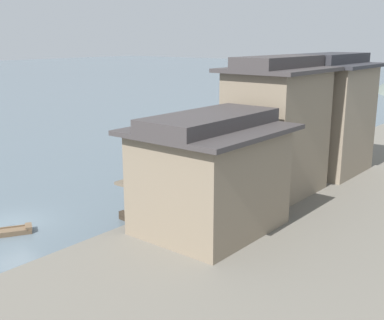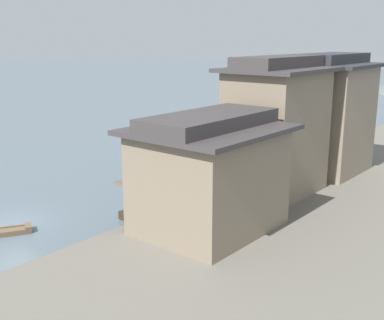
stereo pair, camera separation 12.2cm
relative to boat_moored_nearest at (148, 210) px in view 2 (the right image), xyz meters
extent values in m
plane|color=slate|center=(-4.90, -6.54, -0.18)|extent=(400.00, 400.00, 0.00)
cube|color=brown|center=(-3.18, -6.51, 0.12)|extent=(0.91, 0.73, 0.18)
cube|color=#33281E|center=(0.00, 0.00, -0.04)|extent=(1.32, 4.01, 0.28)
cube|color=#33281E|center=(0.17, 1.81, 0.22)|extent=(0.90, 0.44, 0.25)
cube|color=#33281E|center=(-0.17, -1.81, 0.22)|extent=(0.90, 0.44, 0.25)
cube|color=#33281E|center=(-0.44, 0.04, 0.14)|extent=(0.39, 3.43, 0.08)
cube|color=#33281E|center=(0.44, -0.04, 0.14)|extent=(0.39, 3.43, 0.08)
cube|color=brown|center=(-4.20, 37.58, -0.04)|extent=(4.42, 1.66, 0.27)
cube|color=brown|center=(-2.22, 37.24, 0.21)|extent=(0.50, 0.89, 0.24)
cube|color=brown|center=(-6.19, 37.93, 0.21)|extent=(0.50, 0.89, 0.24)
cube|color=brown|center=(-4.13, 38.00, 0.13)|extent=(3.79, 0.73, 0.08)
cube|color=brown|center=(-4.27, 37.16, 0.13)|extent=(3.79, 0.73, 0.08)
ellipsoid|color=brown|center=(-4.20, 37.58, 0.32)|extent=(1.30, 1.03, 0.46)
cube|color=brown|center=(-0.17, 25.39, -0.04)|extent=(1.58, 5.22, 0.27)
cube|color=brown|center=(0.04, 27.80, 0.22)|extent=(1.06, 0.45, 0.24)
cube|color=brown|center=(-0.37, 22.98, 0.22)|extent=(1.06, 0.45, 0.24)
cube|color=brown|center=(-0.70, 25.44, 0.13)|extent=(0.47, 4.63, 0.08)
cube|color=brown|center=(0.36, 25.35, 0.13)|extent=(0.47, 4.63, 0.08)
cube|color=#232326|center=(0.30, 15.00, -0.08)|extent=(1.59, 4.33, 0.20)
cube|color=#232326|center=(-0.03, 16.94, 0.12)|extent=(0.85, 0.49, 0.18)
cube|color=#232326|center=(0.64, 13.05, 0.12)|extent=(0.85, 0.49, 0.18)
cube|color=#232326|center=(-0.09, 14.93, 0.06)|extent=(0.71, 3.70, 0.08)
cube|color=#232326|center=(0.70, 15.07, 0.06)|extent=(0.71, 3.70, 0.08)
cube|color=#232326|center=(-0.23, 31.23, -0.03)|extent=(1.74, 3.70, 0.29)
cube|color=#232326|center=(0.13, 32.82, 0.24)|extent=(0.94, 0.54, 0.26)
cube|color=#232326|center=(-0.59, 29.63, 0.24)|extent=(0.94, 0.54, 0.26)
cube|color=#232326|center=(-0.67, 31.33, 0.15)|extent=(0.76, 3.01, 0.08)
cube|color=#232326|center=(0.20, 31.13, 0.15)|extent=(0.76, 3.01, 0.08)
ellipsoid|color=brown|center=(-0.23, 31.23, 0.35)|extent=(1.13, 1.39, 0.48)
cube|color=#33281E|center=(-11.80, 21.72, -0.04)|extent=(5.42, 3.30, 0.27)
cube|color=#33281E|center=(-9.46, 22.82, 0.22)|extent=(0.73, 1.02, 0.25)
cube|color=#33281E|center=(-14.15, 20.61, 0.22)|extent=(0.73, 1.02, 0.25)
cube|color=#33281E|center=(-12.01, 22.16, 0.14)|extent=(4.55, 2.20, 0.08)
cube|color=#33281E|center=(-11.60, 21.27, 0.14)|extent=(4.55, 2.20, 0.08)
ellipsoid|color=olive|center=(-11.80, 21.72, 0.36)|extent=(1.62, 1.43, 0.53)
cube|color=#7F705B|center=(5.85, -1.32, 3.34)|extent=(5.67, 6.90, 5.20)
cube|color=brown|center=(2.67, -1.32, 3.34)|extent=(0.70, 6.90, 0.16)
cube|color=#3D3838|center=(5.85, -1.32, 6.06)|extent=(6.57, 7.80, 0.24)
cube|color=#3D3838|center=(5.85, -1.32, 6.53)|extent=(3.40, 7.80, 0.70)
cube|color=#7F705B|center=(5.29, 6.39, 4.64)|extent=(4.55, 6.21, 7.80)
cube|color=brown|center=(2.67, 6.39, 3.34)|extent=(0.70, 6.21, 0.16)
cube|color=brown|center=(2.67, 6.39, 5.94)|extent=(0.70, 6.21, 0.16)
cube|color=#3D3838|center=(5.29, 6.39, 8.66)|extent=(5.45, 7.11, 0.24)
cube|color=#3D3838|center=(5.29, 6.39, 9.13)|extent=(2.73, 7.11, 0.70)
cube|color=gray|center=(5.54, 13.56, 4.64)|extent=(5.05, 6.12, 7.80)
cube|color=#6E6151|center=(2.67, 13.56, 3.34)|extent=(0.70, 6.12, 0.16)
cube|color=#6E6151|center=(2.67, 13.56, 5.94)|extent=(0.70, 6.12, 0.16)
cube|color=#2D2D33|center=(5.54, 13.56, 8.66)|extent=(5.95, 7.02, 0.24)
cube|color=#2D2D33|center=(5.54, 13.56, 9.13)|extent=(3.03, 7.02, 0.70)
camera|label=1|loc=(20.54, -20.67, 10.58)|focal=45.56mm
camera|label=2|loc=(20.64, -20.59, 10.58)|focal=45.56mm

